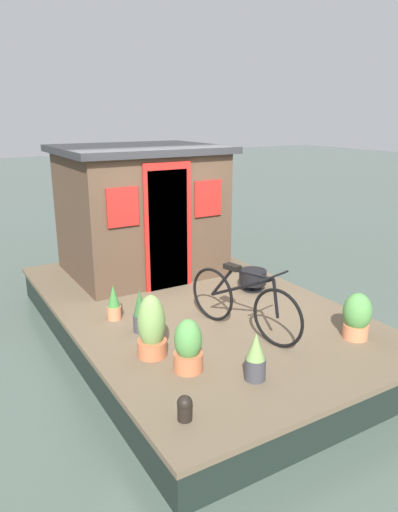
# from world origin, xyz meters

# --- Properties ---
(ground_plane) EXTENTS (60.00, 60.00, 0.00)m
(ground_plane) POSITION_xyz_m (0.00, 0.00, 0.00)
(ground_plane) COLOR #47564C
(houseboat_deck) EXTENTS (5.39, 3.33, 0.47)m
(houseboat_deck) POSITION_xyz_m (0.00, 0.00, 0.24)
(houseboat_deck) COLOR brown
(houseboat_deck) RESTS_ON ground_plane
(houseboat_cabin) EXTENTS (2.04, 2.39, 1.97)m
(houseboat_cabin) POSITION_xyz_m (1.58, 0.00, 1.46)
(houseboat_cabin) COLOR #4C3828
(houseboat_cabin) RESTS_ON houseboat_deck
(bicycle) EXTENTS (1.59, 0.55, 0.79)m
(bicycle) POSITION_xyz_m (-1.08, -0.06, 0.84)
(bicycle) COLOR black
(bicycle) RESTS_ON houseboat_deck
(potted_plant_sage) EXTENTS (0.30, 0.30, 0.54)m
(potted_plant_sage) POSITION_xyz_m (-1.50, 0.90, 0.72)
(potted_plant_sage) COLOR #B2603D
(potted_plant_sage) RESTS_ON houseboat_deck
(potted_plant_mint) EXTENTS (0.17, 0.17, 0.52)m
(potted_plant_mint) POSITION_xyz_m (-0.47, 0.95, 0.72)
(potted_plant_mint) COLOR #38383D
(potted_plant_mint) RESTS_ON houseboat_deck
(potted_plant_geranium) EXTENTS (0.20, 0.20, 0.47)m
(potted_plant_geranium) POSITION_xyz_m (-1.97, 0.43, 0.69)
(potted_plant_geranium) COLOR #38383D
(potted_plant_geranium) RESTS_ON houseboat_deck
(potted_plant_fern) EXTENTS (0.32, 0.32, 0.53)m
(potted_plant_fern) POSITION_xyz_m (-1.85, -1.07, 0.73)
(potted_plant_fern) COLOR #C6754C
(potted_plant_fern) RESTS_ON houseboat_deck
(potted_plant_lavender) EXTENTS (0.31, 0.31, 0.67)m
(potted_plant_lavender) POSITION_xyz_m (-1.05, 1.08, 0.77)
(potted_plant_lavender) COLOR #B2603D
(potted_plant_lavender) RESTS_ON houseboat_deck
(potted_plant_thyme) EXTENTS (0.17, 0.17, 0.44)m
(potted_plant_thyme) POSITION_xyz_m (0.02, 1.08, 0.68)
(potted_plant_thyme) COLOR #C6754C
(potted_plant_thyme) RESTS_ON houseboat_deck
(charcoal_grill) EXTENTS (0.39, 0.39, 0.30)m
(charcoal_grill) POSITION_xyz_m (-0.05, -0.98, 0.66)
(charcoal_grill) COLOR black
(charcoal_grill) RESTS_ON houseboat_deck
(mooring_bollard) EXTENTS (0.13, 0.13, 0.22)m
(mooring_bollard) POSITION_xyz_m (-2.18, 1.31, 0.58)
(mooring_bollard) COLOR black
(mooring_bollard) RESTS_ON houseboat_deck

